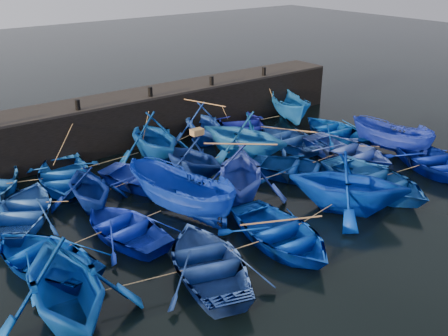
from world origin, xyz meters
TOP-DOWN VIEW (x-y plane):
  - ground at (0.00, 0.00)m, footprint 120.00×120.00m
  - quay_wall at (0.00, 10.50)m, footprint 26.00×2.50m
  - quay_top at (0.00, 10.50)m, footprint 26.00×2.50m
  - bollard_1 at (-4.00, 9.60)m, footprint 0.24×0.24m
  - bollard_2 at (0.00, 9.60)m, footprint 0.24×0.24m
  - bollard_3 at (4.00, 9.60)m, footprint 0.24×0.24m
  - bollard_4 at (8.00, 9.60)m, footprint 0.24×0.24m
  - boat_1 at (-5.90, 7.36)m, footprint 4.84×5.65m
  - boat_2 at (-1.10, 7.56)m, footprint 4.50×5.05m
  - boat_3 at (2.28, 8.12)m, footprint 4.71×5.08m
  - boat_4 at (4.80, 7.90)m, footprint 5.76×6.44m
  - boat_5 at (8.53, 7.68)m, footprint 3.49×4.85m
  - boat_6 at (-8.34, 5.08)m, footprint 5.27×5.66m
  - boat_7 at (-5.81, 4.61)m, footprint 3.61×4.04m
  - boat_8 at (-3.10, 4.78)m, footprint 4.81×5.44m
  - boat_9 at (-0.80, 4.57)m, footprint 3.93×4.35m
  - boat_10 at (2.55, 4.88)m, footprint 5.53×5.92m
  - boat_11 at (5.54, 4.77)m, footprint 3.34×4.52m
  - boat_12 at (8.45, 4.01)m, footprint 3.91×5.09m
  - boat_13 at (-8.80, 1.44)m, footprint 4.52×5.31m
  - boat_14 at (-5.79, 1.61)m, footprint 3.66×4.68m
  - boat_15 at (-3.31, 1.68)m, footprint 3.36×5.38m
  - boat_16 at (-0.42, 1.54)m, footprint 6.02×6.10m
  - boat_17 at (3.03, 1.43)m, footprint 5.22×5.64m
  - boat_18 at (6.52, 1.50)m, footprint 3.66×5.09m
  - boat_19 at (9.09, 0.84)m, footprint 2.86×4.56m
  - boat_20 at (-9.15, -1.47)m, footprint 4.76×5.34m
  - boat_21 at (-4.71, -2.11)m, footprint 4.77×5.64m
  - boat_22 at (-1.64, -2.27)m, footprint 3.89×5.11m
  - boat_23 at (2.29, -1.95)m, footprint 6.10×6.24m
  - boat_24 at (4.64, -1.56)m, footprint 4.15×5.56m
  - boat_25 at (8.72, -1.81)m, footprint 5.10×5.88m
  - wooden_crate at (-0.50, 4.57)m, footprint 0.57×0.39m
  - mooring_ropes at (-0.02, 4.91)m, footprint 17.67×11.81m
  - loose_oars at (1.44, 3.04)m, footprint 9.43×12.47m

SIDE VIEW (x-z plane):
  - ground at x=0.00m, z-range 0.00..0.00m
  - boat_14 at x=-5.79m, z-range 0.00..0.89m
  - boat_11 at x=5.54m, z-range 0.00..0.91m
  - boat_13 at x=-8.80m, z-range 0.00..0.93m
  - boat_8 at x=-3.10m, z-range 0.00..0.93m
  - boat_17 at x=3.03m, z-range 0.00..0.95m
  - boat_6 at x=-8.34m, z-range 0.00..0.96m
  - boat_12 at x=8.45m, z-range 0.00..0.98m
  - boat_1 at x=-5.90m, z-range 0.00..0.99m
  - boat_22 at x=-1.64m, z-range 0.00..0.99m
  - boat_21 at x=-4.71m, z-range 0.00..1.00m
  - boat_25 at x=8.72m, z-range 0.00..1.02m
  - boat_18 at x=6.52m, z-range 0.00..1.05m
  - boat_4 at x=4.80m, z-range 0.00..1.10m
  - boat_24 at x=4.64m, z-range 0.00..1.11m
  - boat_19 at x=9.09m, z-range 0.00..1.65m
  - boat_5 at x=8.53m, z-range 0.00..1.76m
  - mooring_ropes at x=-0.02m, z-range -0.17..1.93m
  - boat_7 at x=-5.81m, z-range 0.00..1.91m
  - boat_15 at x=-3.31m, z-range 0.00..1.95m
  - boat_9 at x=-0.80m, z-range 0.00..2.00m
  - boat_3 at x=2.28m, z-range 0.00..2.20m
  - boat_2 at x=-1.10m, z-range 0.00..2.42m
  - boat_16 at x=-0.42m, z-range 0.00..2.43m
  - boat_23 at x=2.29m, z-range 0.00..2.50m
  - quay_wall at x=0.00m, z-range 0.00..2.50m
  - boat_10 at x=2.55m, z-range 0.00..2.52m
  - boat_20 at x=-9.15m, z-range 0.00..2.56m
  - loose_oars at x=1.44m, z-range 0.87..2.46m
  - wooden_crate at x=-0.50m, z-range 2.00..2.29m
  - quay_top at x=0.00m, z-range 2.50..2.62m
  - bollard_1 at x=-4.00m, z-range 2.62..3.12m
  - bollard_2 at x=0.00m, z-range 2.62..3.12m
  - bollard_3 at x=4.00m, z-range 2.62..3.12m
  - bollard_4 at x=8.00m, z-range 2.62..3.12m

